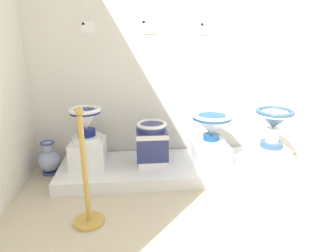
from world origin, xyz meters
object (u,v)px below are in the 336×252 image
(stanchion_post_near_left, at_px, (86,190))
(plinth_block_leftmost, at_px, (210,152))
(plinth_block_slender_white, at_px, (152,160))
(info_placard_third, at_px, (205,28))
(decorative_vase_companion, at_px, (49,160))
(antique_toilet_tall_cobalt, at_px, (86,122))
(info_placard_first, at_px, (88,27))
(antique_toilet_leftmost, at_px, (212,125))
(plinth_block_tall_cobalt, at_px, (89,153))
(antique_toilet_slender_white, at_px, (152,139))
(antique_toilet_broad_patterned, at_px, (274,121))
(info_placard_second, at_px, (148,26))
(plinth_block_broad_patterned, at_px, (270,153))

(stanchion_post_near_left, bearing_deg, plinth_block_leftmost, 34.74)
(plinth_block_slender_white, bearing_deg, info_placard_third, 32.54)
(info_placard_third, height_order, decorative_vase_companion, info_placard_third)
(antique_toilet_tall_cobalt, height_order, info_placard_first, info_placard_first)
(plinth_block_slender_white, xyz_separation_m, antique_toilet_leftmost, (0.63, 0.01, 0.37))
(plinth_block_tall_cobalt, height_order, antique_toilet_tall_cobalt, antique_toilet_tall_cobalt)
(plinth_block_tall_cobalt, bearing_deg, info_placard_first, 84.19)
(plinth_block_slender_white, bearing_deg, antique_toilet_slender_white, 0.00)
(antique_toilet_broad_patterned, distance_m, decorative_vase_companion, 2.41)
(plinth_block_tall_cobalt, distance_m, antique_toilet_tall_cobalt, 0.34)
(plinth_block_slender_white, xyz_separation_m, info_placard_second, (-0.00, 0.39, 1.36))
(antique_toilet_leftmost, relative_size, stanchion_post_near_left, 0.44)
(plinth_block_tall_cobalt, height_order, plinth_block_leftmost, plinth_block_tall_cobalt)
(plinth_block_tall_cobalt, xyz_separation_m, info_placard_first, (0.04, 0.36, 1.25))
(antique_toilet_tall_cobalt, relative_size, decorative_vase_companion, 0.96)
(antique_toilet_tall_cobalt, height_order, info_placard_third, info_placard_third)
(antique_toilet_slender_white, bearing_deg, plinth_block_slender_white, 180.00)
(antique_toilet_slender_white, relative_size, antique_toilet_broad_patterned, 0.94)
(antique_toilet_tall_cobalt, distance_m, info_placard_second, 1.19)
(antique_toilet_tall_cobalt, bearing_deg, info_placard_third, 15.90)
(info_placard_first, bearing_deg, antique_toilet_broad_patterned, -13.21)
(plinth_block_broad_patterned, bearing_deg, info_placard_second, 160.81)
(antique_toilet_leftmost, bearing_deg, info_placard_third, 94.15)
(plinth_block_slender_white, bearing_deg, info_placard_first, 148.29)
(info_placard_first, xyz_separation_m, info_placard_third, (1.23, -0.00, -0.01))
(plinth_block_tall_cobalt, height_order, info_placard_second, info_placard_second)
(antique_toilet_slender_white, xyz_separation_m, plinth_block_leftmost, (0.63, 0.01, -0.18))
(antique_toilet_tall_cobalt, bearing_deg, antique_toilet_leftmost, -0.81)
(plinth_block_broad_patterned, xyz_separation_m, decorative_vase_companion, (-2.37, 0.18, -0.05))
(antique_toilet_slender_white, height_order, antique_toilet_broad_patterned, antique_toilet_broad_patterned)
(decorative_vase_companion, height_order, stanchion_post_near_left, stanchion_post_near_left)
(plinth_block_tall_cobalt, distance_m, antique_toilet_leftmost, 1.32)
(plinth_block_leftmost, bearing_deg, plinth_block_slender_white, -179.37)
(info_placard_first, distance_m, info_placard_second, 0.62)
(antique_toilet_tall_cobalt, bearing_deg, info_placard_first, 84.19)
(plinth_block_slender_white, xyz_separation_m, plinth_block_broad_patterned, (1.28, -0.06, 0.04))
(decorative_vase_companion, bearing_deg, antique_toilet_leftmost, -3.78)
(antique_toilet_slender_white, distance_m, antique_toilet_leftmost, 0.65)
(antique_toilet_slender_white, height_order, info_placard_third, info_placard_third)
(antique_toilet_slender_white, xyz_separation_m, antique_toilet_leftmost, (0.63, 0.01, 0.13))
(antique_toilet_tall_cobalt, relative_size, antique_toilet_broad_patterned, 0.85)
(plinth_block_leftmost, relative_size, info_placard_second, 2.71)
(antique_toilet_leftmost, bearing_deg, plinth_block_broad_patterned, -5.99)
(antique_toilet_slender_white, height_order, info_placard_first, info_placard_first)
(antique_toilet_slender_white, bearing_deg, antique_toilet_leftmost, 0.63)
(antique_toilet_broad_patterned, xyz_separation_m, info_placard_first, (-1.90, 0.45, 0.93))
(stanchion_post_near_left, bearing_deg, plinth_block_slender_white, 55.92)
(plinth_block_broad_patterned, height_order, decorative_vase_companion, decorative_vase_companion)
(plinth_block_slender_white, relative_size, antique_toilet_slender_white, 0.85)
(plinth_block_slender_white, distance_m, info_placard_second, 1.41)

